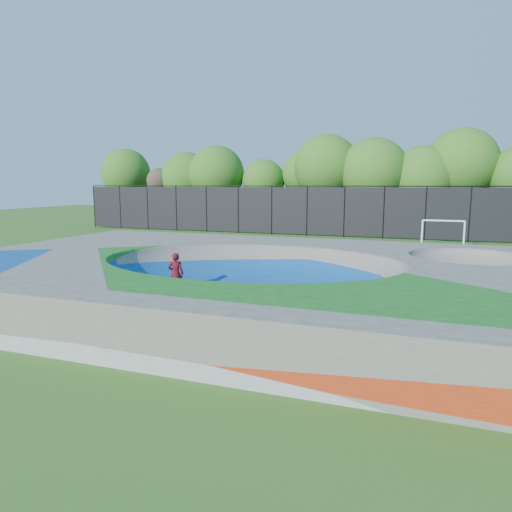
{
  "coord_description": "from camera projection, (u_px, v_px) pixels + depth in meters",
  "views": [
    {
      "loc": [
        5.73,
        -15.15,
        4.15
      ],
      "look_at": [
        -0.86,
        3.0,
        1.1
      ],
      "focal_mm": 32.0,
      "sensor_mm": 36.0,
      "label": 1
    }
  ],
  "objects": [
    {
      "name": "ground",
      "position": [
        250.0,
        299.0,
        16.64
      ],
      "size": [
        120.0,
        120.0,
        0.0
      ],
      "primitive_type": "plane",
      "color": "#2E5B19",
      "rests_on": "ground"
    },
    {
      "name": "skateboard",
      "position": [
        176.0,
        294.0,
        17.29
      ],
      "size": [
        0.8,
        0.51,
        0.05
      ],
      "primitive_type": "cube",
      "rotation": [
        0.0,
        0.0,
        0.4
      ],
      "color": "black",
      "rests_on": "ground"
    },
    {
      "name": "soccer_goal",
      "position": [
        443.0,
        228.0,
        30.38
      ],
      "size": [
        2.73,
        0.12,
        1.8
      ],
      "color": "white",
      "rests_on": "ground"
    },
    {
      "name": "fence",
      "position": [
        344.0,
        211.0,
        35.81
      ],
      "size": [
        48.09,
        0.09,
        4.04
      ],
      "color": "black",
      "rests_on": "ground"
    },
    {
      "name": "treeline",
      "position": [
        385.0,
        173.0,
        39.35
      ],
      "size": [
        53.2,
        7.25,
        8.73
      ],
      "color": "#4D3B26",
      "rests_on": "ground"
    },
    {
      "name": "skater",
      "position": [
        176.0,
        274.0,
        17.17
      ],
      "size": [
        0.68,
        0.57,
        1.61
      ],
      "primitive_type": "imported",
      "rotation": [
        0.0,
        0.0,
        3.5
      ],
      "color": "#A90D1C",
      "rests_on": "ground"
    },
    {
      "name": "skate_deck",
      "position": [
        250.0,
        279.0,
        16.52
      ],
      "size": [
        22.0,
        14.0,
        1.5
      ],
      "primitive_type": "cube",
      "color": "gray",
      "rests_on": "ground"
    }
  ]
}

